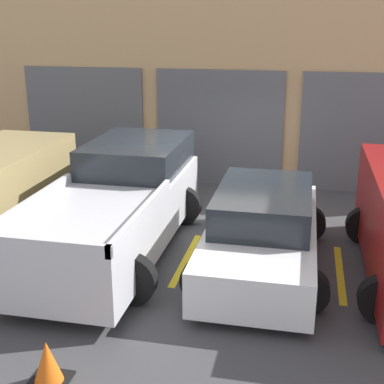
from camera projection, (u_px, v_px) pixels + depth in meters
The scene contains 8 objects.
ground_plane at pixel (204, 224), 11.15m from camera, with size 28.00×28.00×0.00m, color #3D3D3F.
shophouse_building at pixel (229, 85), 13.44m from camera, with size 14.82×0.68×5.07m.
pickup_truck at pixel (118, 204), 9.79m from camera, with size 2.53×5.43×1.78m.
sedan_white at pixel (262, 231), 9.10m from camera, with size 2.21×4.42×1.38m.
parking_stripe_left at pixel (49, 246), 10.07m from camera, with size 0.12×2.20×0.01m, color gold.
parking_stripe_centre at pixel (186, 259), 9.53m from camera, with size 0.12×2.20×0.01m, color gold.
parking_stripe_right at pixel (340, 273), 9.00m from camera, with size 0.12×2.20×0.01m, color gold.
traffic_cone at pixel (48, 364), 6.23m from camera, with size 0.47×0.47×0.55m.
Camera 1 is at (1.93, -10.22, 4.09)m, focal length 50.00 mm.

